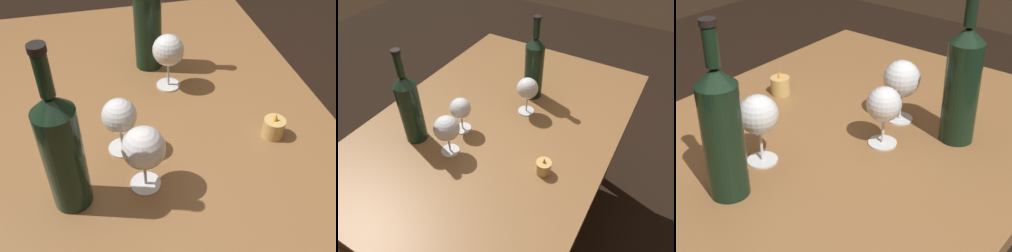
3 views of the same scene
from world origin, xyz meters
TOP-DOWN VIEW (x-y plane):
  - dining_table at (0.00, 0.00)m, footprint 1.30×0.90m
  - wine_glass_left at (0.22, -0.06)m, footprint 0.09×0.09m
  - wine_glass_right at (0.10, -0.10)m, footprint 0.08×0.08m
  - wine_glass_centre at (-0.12, 0.07)m, footprint 0.09×0.09m
  - wine_bottle at (-0.24, 0.04)m, footprint 0.08×0.08m
  - wine_bottle_second at (0.22, -0.22)m, footprint 0.08×0.08m
  - votive_candle at (0.14, 0.27)m, footprint 0.05×0.05m

SIDE VIEW (x-z plane):
  - dining_table at x=0.00m, z-range 0.28..1.02m
  - votive_candle at x=0.14m, z-range 0.73..0.80m
  - wine_glass_right at x=0.10m, z-range 0.77..0.91m
  - wine_glass_left at x=0.22m, z-range 0.77..0.93m
  - wine_glass_centre at x=-0.12m, z-range 0.77..0.93m
  - wine_bottle at x=-0.24m, z-range 0.70..1.06m
  - wine_bottle_second at x=0.22m, z-range 0.70..1.07m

